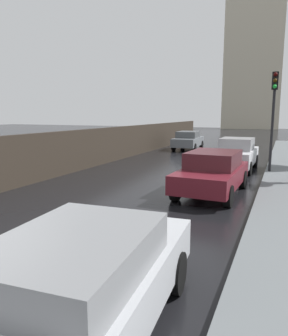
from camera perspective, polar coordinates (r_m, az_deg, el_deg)
name	(u,v)px	position (r m, az deg, el deg)	size (l,w,h in m)	color
car_grey_near_kerb	(188,140)	(24.72, 7.83, 4.93)	(1.88, 4.10, 1.38)	slate
car_silver_mid_road	(78,288)	(4.02, -11.63, -20.06)	(2.09, 4.58, 1.39)	#B2B5BA
car_maroon_far_ahead	(212,172)	(11.13, 12.05, -0.69)	(1.97, 4.14, 1.45)	maroon
car_white_behind_camera	(236,154)	(16.25, 16.06, 2.41)	(1.82, 3.96, 1.54)	silver
traffic_light	(274,103)	(15.40, 22.02, 10.58)	(0.26, 0.39, 4.34)	black
distant_tower	(252,60)	(64.34, 18.54, 17.76)	(10.63, 9.08, 28.14)	beige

